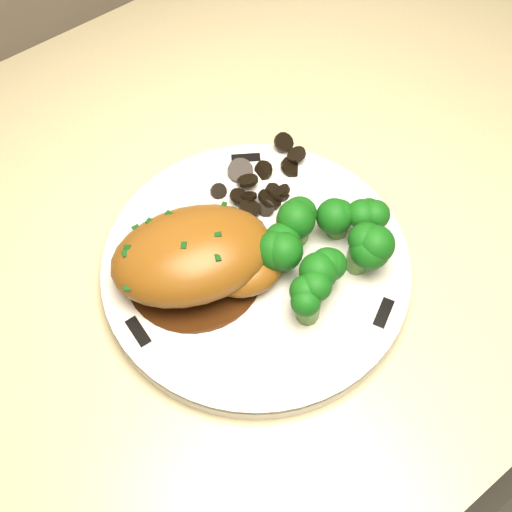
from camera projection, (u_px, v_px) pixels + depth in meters
plate at (256, 267)px, 0.57m from camera, size 0.28×0.28×0.02m
rim_accent_0 at (246, 158)px, 0.62m from camera, size 0.03×0.02×0.00m
rim_accent_1 at (138, 332)px, 0.52m from camera, size 0.01×0.03×0.00m
rim_accent_2 at (384, 313)px, 0.53m from camera, size 0.03×0.02×0.00m
gravy_pool at (195, 271)px, 0.55m from camera, size 0.12×0.12×0.00m
chicken_breast at (198, 257)px, 0.53m from camera, size 0.16×0.13×0.05m
mushroom_pile at (267, 180)px, 0.60m from camera, size 0.09×0.07×0.02m
broccoli_florets at (325, 247)px, 0.54m from camera, size 0.12×0.09×0.04m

